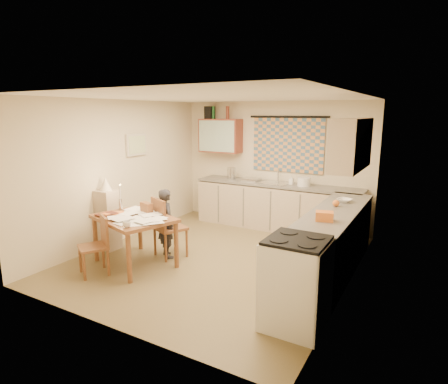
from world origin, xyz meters
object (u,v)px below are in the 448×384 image
Objects in this scene: counter_right at (331,245)px; shelf_stand at (108,220)px; chair_far at (170,238)px; dining_table at (135,240)px; person at (167,223)px; counter_back at (276,207)px; stove at (296,283)px.

shelf_stand is (-3.54, -0.78, 0.06)m from counter_right.
shelf_stand is (-1.11, -0.23, 0.21)m from chair_far.
dining_table is 1.26× the size of person.
counter_back is at bearing 50.34° from shelf_stand.
dining_table is 0.57m from person.
person reaches higher than chair_far.
dining_table is at bearing -18.36° from shelf_stand.
counter_back is 3.25× the size of shelf_stand.
counter_back is 2.36× the size of dining_table.
dining_table is at bearing 170.89° from stove.
person is 1.09× the size of shelf_stand.
dining_table is 0.58m from chair_far.
stove is at bearing 8.91° from dining_table.
stove is at bearing -165.15° from person.
stove is at bearing -64.77° from counter_back.
counter_back is 3.33× the size of stove.
person is at bearing 10.64° from shelf_stand.
person is (-2.45, 0.92, 0.06)m from stove.
counter_right is 2.97× the size of stove.
shelf_stand is at bearing 36.33° from chair_far.
chair_far is 0.88× the size of person.
chair_far reaches higher than counter_right.
dining_table is 1.38× the size of shelf_stand.
stove reaches higher than dining_table.
shelf_stand is at bearing 168.58° from stove.
stove is at bearing -90.00° from counter_right.
person is (-2.45, -0.57, 0.10)m from counter_right.
person reaches higher than dining_table.
counter_right is 2.91× the size of shelf_stand.
stove is at bearing -11.42° from shelf_stand.
dining_table is at bearing 100.38° from person.
shelf_stand is at bearing 46.04° from person.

